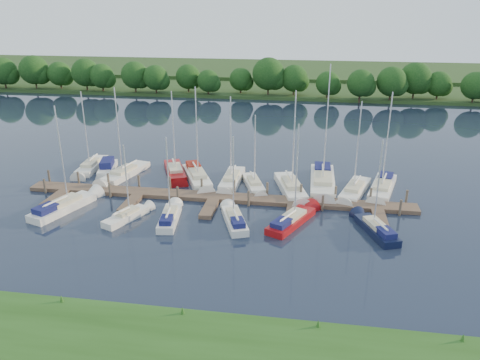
# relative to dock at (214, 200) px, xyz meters

# --- Properties ---
(ground) EXTENTS (260.00, 260.00, 0.00)m
(ground) POSITION_rel_dock_xyz_m (0.00, -7.31, -0.20)
(ground) COLOR #181F31
(ground) RESTS_ON ground
(dock) EXTENTS (40.00, 6.00, 0.40)m
(dock) POSITION_rel_dock_xyz_m (0.00, 0.00, 0.00)
(dock) COLOR #4C382A
(dock) RESTS_ON ground
(mooring_pilings) EXTENTS (38.24, 2.84, 2.00)m
(mooring_pilings) POSITION_rel_dock_xyz_m (0.00, 1.13, 0.40)
(mooring_pilings) COLOR #473D33
(mooring_pilings) RESTS_ON ground
(far_shore) EXTENTS (180.00, 30.00, 0.60)m
(far_shore) POSITION_rel_dock_xyz_m (0.00, 67.69, 0.10)
(far_shore) COLOR #234119
(far_shore) RESTS_ON ground
(distant_hill) EXTENTS (220.00, 40.00, 1.40)m
(distant_hill) POSITION_rel_dock_xyz_m (0.00, 92.69, 0.50)
(distant_hill) COLOR #2F4920
(distant_hill) RESTS_ON ground
(treeline) EXTENTS (146.82, 10.23, 8.28)m
(treeline) POSITION_rel_dock_xyz_m (0.78, 54.61, 3.96)
(treeline) COLOR #38281C
(treeline) RESTS_ON ground
(sailboat_n_0) EXTENTS (2.33, 7.73, 9.83)m
(sailboat_n_0) POSITION_rel_dock_xyz_m (-16.62, 7.12, 0.07)
(sailboat_n_0) COLOR white
(sailboat_n_0) RESTS_ON ground
(motorboat) EXTENTS (2.88, 5.93, 1.86)m
(motorboat) POSITION_rel_dock_xyz_m (-14.30, 6.65, 0.17)
(motorboat) COLOR white
(motorboat) RESTS_ON ground
(sailboat_n_2) EXTENTS (3.65, 8.52, 10.65)m
(sailboat_n_2) POSITION_rel_dock_xyz_m (-11.79, 5.44, 0.07)
(sailboat_n_2) COLOR white
(sailboat_n_2) RESTS_ON ground
(sailboat_n_3) EXTENTS (4.43, 7.90, 10.16)m
(sailboat_n_3) POSITION_rel_dock_xyz_m (-6.06, 6.94, 0.07)
(sailboat_n_3) COLOR maroon
(sailboat_n_3) RESTS_ON ground
(sailboat_n_4) EXTENTS (5.02, 8.44, 11.11)m
(sailboat_n_4) POSITION_rel_dock_xyz_m (-3.04, 5.41, 0.14)
(sailboat_n_4) COLOR white
(sailboat_n_4) RESTS_ON ground
(sailboat_n_5) EXTENTS (1.96, 7.90, 10.13)m
(sailboat_n_5) POSITION_rel_dock_xyz_m (0.88, 5.25, 0.07)
(sailboat_n_5) COLOR white
(sailboat_n_5) RESTS_ON ground
(sailboat_n_6) EXTENTS (3.26, 6.52, 8.41)m
(sailboat_n_6) POSITION_rel_dock_xyz_m (3.52, 4.37, 0.07)
(sailboat_n_6) COLOR white
(sailboat_n_6) RESTS_ON ground
(sailboat_n_7) EXTENTS (4.04, 8.82, 11.31)m
(sailboat_n_7) POSITION_rel_dock_xyz_m (7.58, 3.66, 0.09)
(sailboat_n_7) COLOR white
(sailboat_n_7) RESTS_ON ground
(sailboat_n_8) EXTENTS (2.60, 10.78, 13.64)m
(sailboat_n_8) POSITION_rel_dock_xyz_m (10.87, 6.01, 0.13)
(sailboat_n_8) COLOR white
(sailboat_n_8) RESTS_ON ground
(sailboat_n_9) EXTENTS (3.89, 8.07, 10.22)m
(sailboat_n_9) POSITION_rel_dock_xyz_m (14.12, 4.16, 0.07)
(sailboat_n_9) COLOR white
(sailboat_n_9) RESTS_ON ground
(sailboat_n_10) EXTENTS (3.93, 8.84, 11.01)m
(sailboat_n_10) POSITION_rel_dock_xyz_m (17.12, 5.43, 0.10)
(sailboat_n_10) COLOR white
(sailboat_n_10) RESTS_ON ground
(sailboat_s_0) EXTENTS (4.11, 8.22, 10.55)m
(sailboat_s_0) POSITION_rel_dock_xyz_m (-13.87, -4.22, 0.13)
(sailboat_s_0) COLOR white
(sailboat_s_0) RESTS_ON ground
(sailboat_s_1) EXTENTS (3.24, 5.57, 7.44)m
(sailboat_s_1) POSITION_rel_dock_xyz_m (-7.06, -5.27, 0.07)
(sailboat_s_1) COLOR white
(sailboat_s_1) RESTS_ON ground
(sailboat_s_2) EXTENTS (2.19, 6.39, 8.24)m
(sailboat_s_2) POSITION_rel_dock_xyz_m (-3.11, -5.02, 0.12)
(sailboat_s_2) COLOR white
(sailboat_s_2) RESTS_ON ground
(sailboat_s_3) EXTENTS (3.34, 6.48, 8.45)m
(sailboat_s_3) POSITION_rel_dock_xyz_m (2.84, -4.61, 0.12)
(sailboat_s_3) COLOR white
(sailboat_s_3) RESTS_ON ground
(sailboat_s_4) EXTENTS (4.47, 7.29, 9.52)m
(sailboat_s_4) POSITION_rel_dock_xyz_m (8.08, -3.80, 0.11)
(sailboat_s_4) COLOR maroon
(sailboat_s_4) RESTS_ON ground
(sailboat_s_5) EXTENTS (3.54, 6.63, 8.67)m
(sailboat_s_5) POSITION_rel_dock_xyz_m (15.33, -4.58, 0.12)
(sailboat_s_5) COLOR black
(sailboat_s_5) RESTS_ON ground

